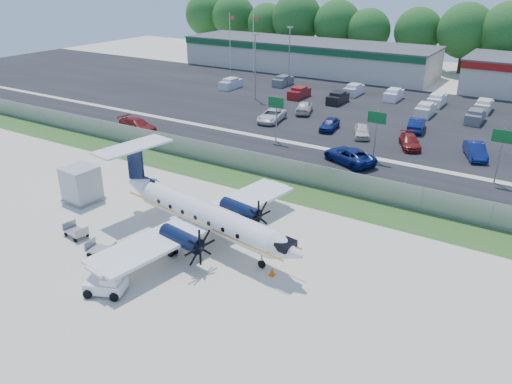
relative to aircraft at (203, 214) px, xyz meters
The scene contains 31 objects.
ground 2.93m from the aircraft, 46.26° to the right, with size 170.00×170.00×0.00m, color beige.
grass_verge 10.76m from the aircraft, 82.05° to the left, with size 170.00×4.00×0.02m, color #2D561E.
access_road 17.65m from the aircraft, 85.21° to the left, with size 170.00×8.00×0.02m, color black.
parking_lot 38.55m from the aircraft, 87.82° to the left, with size 170.00×32.00×0.02m, color black.
perimeter_fence 12.60m from the aircraft, 83.31° to the left, with size 120.00×0.06×1.99m.
building_west 64.52m from the aircraft, 110.45° to the left, with size 46.40×12.40×5.24m.
sign_left 22.41m from the aircraft, 107.00° to the left, with size 1.80×0.26×5.00m.
sign_mid 21.90m from the aircraft, 78.21° to the left, with size 1.80×0.26×5.00m.
sign_right 26.43m from the aircraft, 54.12° to the left, with size 1.80×0.26×5.00m.
flagpole_west 63.72m from the aircraft, 122.80° to the left, with size 1.06×0.12×10.00m.
flagpole_east 61.16m from the aircraft, 118.85° to the left, with size 1.06×0.12×10.00m.
light_pole_nw 41.04m from the aircraft, 116.94° to the left, with size 0.90×0.35×9.09m.
light_pole_sw 50.13m from the aircraft, 111.75° to the left, with size 0.90×0.35×9.09m.
tree_line 72.51m from the aircraft, 88.84° to the left, with size 112.00×6.00×14.00m, color #1B5418, non-canonical shape.
aircraft is the anchor object (origin of this frame).
pushback_tug 8.00m from the aircraft, 97.28° to the right, with size 2.58×2.27×1.20m.
baggage_cart_near 9.13m from the aircraft, 151.41° to the right, with size 1.86×1.29×0.90m.
baggage_cart_far 6.97m from the aircraft, 131.07° to the right, with size 1.98×1.39×0.96m.
service_container 12.27m from the aircraft, behind, with size 2.72×2.72×2.84m.
cone_nose 6.52m from the aircraft, 11.22° to the right, with size 0.38×0.38×0.54m.
cone_starboard_wing 6.00m from the aircraft, 111.73° to the left, with size 0.38×0.38×0.54m.
road_car_west 27.08m from the aircraft, 143.51° to the left, with size 2.15×5.28×1.53m, color maroon.
road_car_mid 19.67m from the aircraft, 81.96° to the left, with size 2.55×5.53×1.54m, color navy.
parked_car_a 29.95m from the aircraft, 111.19° to the left, with size 2.39×5.17×1.44m, color silver.
parked_car_b 28.58m from the aircraft, 96.64° to the left, with size 1.64×4.09×1.39m, color navy.
parked_car_c 27.91m from the aircraft, 88.27° to the left, with size 1.62×4.02×1.37m, color beige.
parked_car_d 27.83m from the aircraft, 76.63° to the left, with size 1.83×4.50×1.31m, color maroon.
parked_car_e 30.25m from the aircraft, 64.92° to the left, with size 1.59×4.57×1.50m, color navy.
parked_car_f 34.76m from the aircraft, 105.33° to the left, with size 1.85×4.61×1.57m, color beige.
parked_car_g 33.81m from the aircraft, 80.89° to the left, with size 1.64×4.69×1.55m, color navy.
far_parking_rows 43.54m from the aircraft, 88.07° to the left, with size 56.00×10.00×1.60m, color gray, non-canonical shape.
Camera 1 is at (17.47, -22.12, 17.17)m, focal length 35.00 mm.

